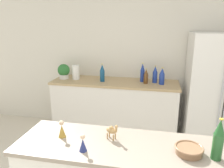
{
  "coord_description": "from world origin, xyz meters",
  "views": [
    {
      "loc": [
        0.18,
        -1.0,
        1.87
      ],
      "look_at": [
        -0.33,
        1.46,
        1.16
      ],
      "focal_mm": 35.0,
      "sensor_mm": 36.0,
      "label": 1
    }
  ],
  "objects_px": {
    "wise_man_figurine_blue": "(62,130)",
    "fruit_bowl": "(189,150)",
    "back_bottle_2": "(102,73)",
    "back_bottle_0": "(162,76)",
    "back_bottle_3": "(146,76)",
    "wise_man_figurine_crimson": "(83,144)",
    "camel_figurine": "(112,130)",
    "potted_plant": "(64,71)",
    "back_bottle_4": "(155,75)",
    "back_bottle_1": "(142,73)",
    "paper_towel_roll": "(76,72)",
    "wine_bottle": "(218,140)",
    "refrigerator": "(218,92)"
  },
  "relations": [
    {
      "from": "wine_bottle",
      "to": "wise_man_figurine_crimson",
      "type": "distance_m",
      "value": 0.98
    },
    {
      "from": "back_bottle_3",
      "to": "back_bottle_4",
      "type": "bearing_deg",
      "value": 29.0
    },
    {
      "from": "refrigerator",
      "to": "back_bottle_3",
      "type": "bearing_deg",
      "value": 178.34
    },
    {
      "from": "wise_man_figurine_crimson",
      "to": "back_bottle_0",
      "type": "bearing_deg",
      "value": 72.97
    },
    {
      "from": "wise_man_figurine_crimson",
      "to": "camel_figurine",
      "type": "bearing_deg",
      "value": 50.75
    },
    {
      "from": "potted_plant",
      "to": "back_bottle_4",
      "type": "relative_size",
      "value": 0.91
    },
    {
      "from": "refrigerator",
      "to": "wine_bottle",
      "type": "relative_size",
      "value": 5.51
    },
    {
      "from": "wine_bottle",
      "to": "camel_figurine",
      "type": "relative_size",
      "value": 2.25
    },
    {
      "from": "back_bottle_2",
      "to": "camel_figurine",
      "type": "relative_size",
      "value": 2.08
    },
    {
      "from": "wise_man_figurine_crimson",
      "to": "potted_plant",
      "type": "bearing_deg",
      "value": 117.16
    },
    {
      "from": "paper_towel_roll",
      "to": "wise_man_figurine_crimson",
      "type": "xyz_separation_m",
      "value": [
        0.81,
        -2.01,
        -0.08
      ]
    },
    {
      "from": "wine_bottle",
      "to": "wise_man_figurine_blue",
      "type": "height_order",
      "value": "wine_bottle"
    },
    {
      "from": "potted_plant",
      "to": "fruit_bowl",
      "type": "distance_m",
      "value": 2.61
    },
    {
      "from": "refrigerator",
      "to": "back_bottle_4",
      "type": "distance_m",
      "value": 0.96
    },
    {
      "from": "paper_towel_roll",
      "to": "back_bottle_4",
      "type": "height_order",
      "value": "back_bottle_4"
    },
    {
      "from": "camel_figurine",
      "to": "back_bottle_3",
      "type": "bearing_deg",
      "value": 84.05
    },
    {
      "from": "refrigerator",
      "to": "paper_towel_roll",
      "type": "distance_m",
      "value": 2.25
    },
    {
      "from": "potted_plant",
      "to": "camel_figurine",
      "type": "bearing_deg",
      "value": -55.95
    },
    {
      "from": "back_bottle_1",
      "to": "wise_man_figurine_blue",
      "type": "bearing_deg",
      "value": -105.95
    },
    {
      "from": "refrigerator",
      "to": "back_bottle_3",
      "type": "distance_m",
      "value": 1.08
    },
    {
      "from": "paper_towel_roll",
      "to": "fruit_bowl",
      "type": "relative_size",
      "value": 1.13
    },
    {
      "from": "back_bottle_3",
      "to": "wise_man_figurine_blue",
      "type": "distance_m",
      "value": 1.91
    },
    {
      "from": "refrigerator",
      "to": "wise_man_figurine_crimson",
      "type": "xyz_separation_m",
      "value": [
        -1.43,
        -1.95,
        0.11
      ]
    },
    {
      "from": "back_bottle_2",
      "to": "wise_man_figurine_crimson",
      "type": "height_order",
      "value": "back_bottle_2"
    },
    {
      "from": "refrigerator",
      "to": "back_bottle_3",
      "type": "relative_size",
      "value": 7.3
    },
    {
      "from": "paper_towel_roll",
      "to": "wise_man_figurine_blue",
      "type": "distance_m",
      "value": 1.93
    },
    {
      "from": "potted_plant",
      "to": "fruit_bowl",
      "type": "height_order",
      "value": "potted_plant"
    },
    {
      "from": "back_bottle_0",
      "to": "wise_man_figurine_blue",
      "type": "bearing_deg",
      "value": -115.16
    },
    {
      "from": "camel_figurine",
      "to": "back_bottle_0",
      "type": "bearing_deg",
      "value": 76.34
    },
    {
      "from": "wise_man_figurine_blue",
      "to": "back_bottle_0",
      "type": "bearing_deg",
      "value": 64.84
    },
    {
      "from": "back_bottle_2",
      "to": "fruit_bowl",
      "type": "relative_size",
      "value": 1.37
    },
    {
      "from": "wise_man_figurine_crimson",
      "to": "refrigerator",
      "type": "bearing_deg",
      "value": 53.71
    },
    {
      "from": "wise_man_figurine_crimson",
      "to": "wine_bottle",
      "type": "bearing_deg",
      "value": 5.78
    },
    {
      "from": "back_bottle_2",
      "to": "back_bottle_4",
      "type": "distance_m",
      "value": 0.85
    },
    {
      "from": "paper_towel_roll",
      "to": "back_bottle_1",
      "type": "relative_size",
      "value": 0.78
    },
    {
      "from": "potted_plant",
      "to": "back_bottle_2",
      "type": "height_order",
      "value": "back_bottle_2"
    },
    {
      "from": "potted_plant",
      "to": "fruit_bowl",
      "type": "relative_size",
      "value": 1.18
    },
    {
      "from": "back_bottle_0",
      "to": "back_bottle_3",
      "type": "relative_size",
      "value": 1.11
    },
    {
      "from": "back_bottle_2",
      "to": "back_bottle_0",
      "type": "bearing_deg",
      "value": 1.15
    },
    {
      "from": "paper_towel_roll",
      "to": "fruit_bowl",
      "type": "xyz_separation_m",
      "value": [
        1.6,
        -1.88,
        -0.1
      ]
    },
    {
      "from": "refrigerator",
      "to": "wise_man_figurine_crimson",
      "type": "distance_m",
      "value": 2.42
    },
    {
      "from": "back_bottle_4",
      "to": "back_bottle_1",
      "type": "bearing_deg",
      "value": 174.26
    },
    {
      "from": "refrigerator",
      "to": "wine_bottle",
      "type": "distance_m",
      "value": 1.92
    },
    {
      "from": "fruit_bowl",
      "to": "refrigerator",
      "type": "bearing_deg",
      "value": 70.48
    },
    {
      "from": "back_bottle_4",
      "to": "potted_plant",
      "type": "bearing_deg",
      "value": -178.19
    },
    {
      "from": "wine_bottle",
      "to": "wise_man_figurine_crimson",
      "type": "height_order",
      "value": "wine_bottle"
    },
    {
      "from": "refrigerator",
      "to": "back_bottle_0",
      "type": "bearing_deg",
      "value": 177.57
    },
    {
      "from": "back_bottle_2",
      "to": "wine_bottle",
      "type": "height_order",
      "value": "wine_bottle"
    },
    {
      "from": "wise_man_figurine_blue",
      "to": "fruit_bowl",
      "type": "bearing_deg",
      "value": -2.31
    },
    {
      "from": "paper_towel_roll",
      "to": "wine_bottle",
      "type": "bearing_deg",
      "value": -47.03
    }
  ]
}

